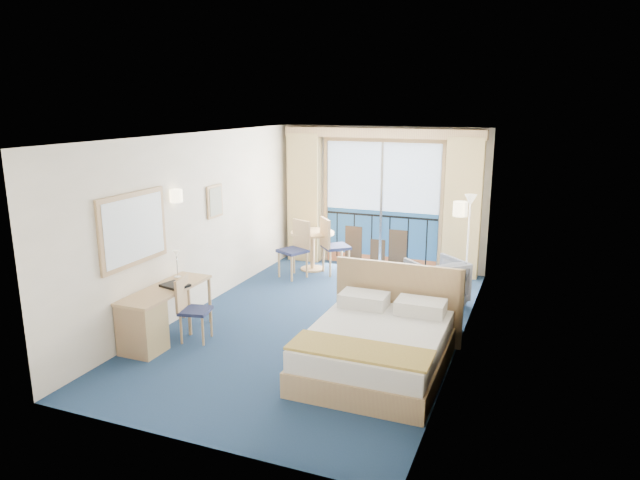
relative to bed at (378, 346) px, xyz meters
The scene contains 22 objects.
floor 1.66m from the bed, 136.97° to the left, with size 6.50×6.50×0.00m, color navy.
room_walls 2.20m from the bed, 136.97° to the left, with size 4.04×6.54×2.72m.
balcony_door 4.57m from the bed, 105.50° to the left, with size 2.36×0.03×2.52m.
curtain_left 5.10m from the bed, 123.25° to the left, with size 0.65×0.22×2.55m, color tan.
curtain_right 4.31m from the bed, 85.14° to the left, with size 0.65×0.22×2.55m, color tan.
pelmet 4.94m from the bed, 105.82° to the left, with size 3.80×0.25×0.18m, color tan.
mirror 3.42m from the bed, behind, with size 0.05×1.25×0.95m.
wall_print 3.76m from the bed, 153.69° to the left, with size 0.04×0.42×0.52m.
sconce_left 3.53m from the bed, behind, with size 0.18×0.18×0.18m, color beige.
sconce_right 1.97m from the bed, 52.31° to the left, with size 0.18×0.18×0.18m, color beige.
bed is the anchor object (origin of this frame).
nightstand 1.48m from the bed, 67.94° to the left, with size 0.46×0.44×0.60m, color tan.
phone 1.53m from the bed, 67.82° to the left, with size 0.16×0.13×0.07m, color silver.
armchair 2.62m from the bed, 85.27° to the left, with size 0.77×0.80×0.72m, color #4D515D.
floor_lamp 3.79m from the bed, 81.43° to the left, with size 0.22×0.22×1.62m.
desk 2.98m from the bed, 169.55° to the right, with size 0.52×1.50×0.70m.
desk_chair 2.59m from the bed, behind, with size 0.45×0.44×0.88m.
folder 2.88m from the bed, behind, with size 0.36×0.27×0.03m, color black.
desk_lamp 3.11m from the bed, behind, with size 0.11×0.11×0.40m.
round_table 4.29m from the bed, 122.92° to the left, with size 0.83×0.83×0.74m.
table_chair_a 3.97m from the bed, 118.65° to the left, with size 0.65×0.65×1.07m.
table_chair_b 3.94m from the bed, 128.26° to the left, with size 0.60×0.60×1.04m.
Camera 1 is at (2.89, -7.24, 3.14)m, focal length 32.00 mm.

